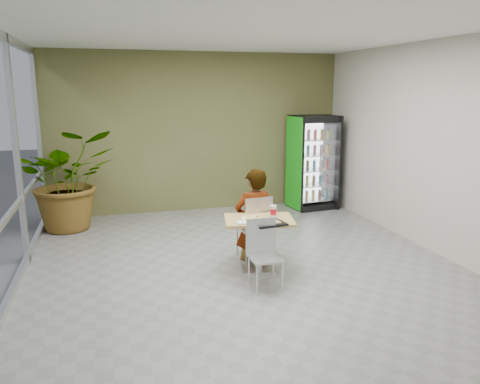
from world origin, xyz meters
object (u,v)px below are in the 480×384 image
object	(u,v)px
chair_far	(256,223)
chair_near	(263,248)
seated_woman	(254,224)
cafeteria_tray	(269,224)
dining_table	(259,234)
potted_plant	(68,180)
beverage_fridge	(313,162)
soda_cup	(273,211)

from	to	relation	value
chair_far	chair_near	bearing A→B (deg)	72.00
seated_woman	cafeteria_tray	world-z (taller)	seated_woman
dining_table	seated_woman	bearing A→B (deg)	80.00
cafeteria_tray	potted_plant	distance (m)	4.14
chair_near	potted_plant	size ratio (longest dim) A/B	0.49
dining_table	seated_woman	world-z (taller)	seated_woman
beverage_fridge	chair_near	bearing A→B (deg)	-129.17
dining_table	cafeteria_tray	distance (m)	0.38
soda_cup	beverage_fridge	xyz separation A→B (m)	(1.96, 2.99, 0.15)
chair_near	potted_plant	distance (m)	4.22
chair_near	soda_cup	xyz separation A→B (m)	(0.33, 0.57, 0.31)
cafeteria_tray	potted_plant	size ratio (longest dim) A/B	0.23
chair_far	beverage_fridge	xyz separation A→B (m)	(2.09, 2.62, 0.41)
chair_far	chair_near	xyz separation A→B (m)	(-0.21, -0.95, -0.05)
dining_table	cafeteria_tray	bearing A→B (deg)	-82.58
cafeteria_tray	beverage_fridge	xyz separation A→B (m)	(2.14, 3.36, 0.21)
chair_far	cafeteria_tray	bearing A→B (deg)	79.81
cafeteria_tray	potted_plant	xyz separation A→B (m)	(-2.68, 3.15, 0.14)
chair_far	soda_cup	distance (m)	0.48
chair_far	beverage_fridge	distance (m)	3.37
chair_far	seated_woman	world-z (taller)	seated_woman
beverage_fridge	dining_table	bearing A→B (deg)	-132.01
seated_woman	potted_plant	xyz separation A→B (m)	(-2.73, 2.36, 0.37)
chair_near	potted_plant	bearing A→B (deg)	126.52
soda_cup	beverage_fridge	size ratio (longest dim) A/B	0.08
chair_far	chair_near	world-z (taller)	chair_far
chair_near	seated_woman	size ratio (longest dim) A/B	0.53
chair_near	chair_far	bearing A→B (deg)	77.34
chair_near	seated_woman	bearing A→B (deg)	78.50
seated_woman	chair_near	bearing A→B (deg)	73.15
dining_table	chair_far	bearing A→B (deg)	77.59
dining_table	potted_plant	distance (m)	3.90
soda_cup	cafeteria_tray	size ratio (longest dim) A/B	0.38
chair_near	soda_cup	world-z (taller)	soda_cup
potted_plant	soda_cup	bearing A→B (deg)	-44.21
beverage_fridge	cafeteria_tray	bearing A→B (deg)	-129.01
dining_table	cafeteria_tray	size ratio (longest dim) A/B	2.51
seated_woman	soda_cup	size ratio (longest dim) A/B	10.59
soda_cup	cafeteria_tray	xyz separation A→B (m)	(-0.18, -0.36, -0.06)
dining_table	soda_cup	xyz separation A→B (m)	(0.22, 0.06, 0.29)
chair_near	soda_cup	distance (m)	0.73
beverage_fridge	soda_cup	bearing A→B (deg)	-129.63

